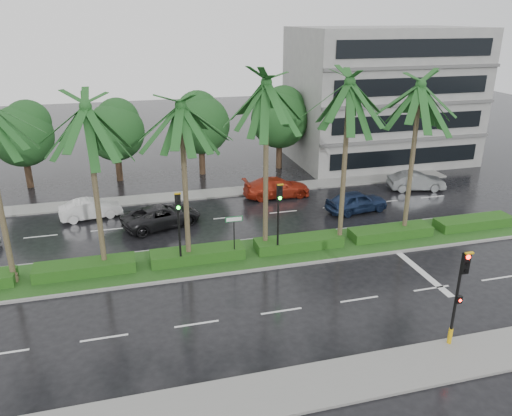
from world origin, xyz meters
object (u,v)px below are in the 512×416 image
object	(u,v)px
car_white	(91,209)
car_blue	(357,201)
car_darkgrey	(162,216)
car_grey	(416,181)
street_sign	(234,227)
signal_median_left	(179,219)
signal_near	(459,295)
car_red	(277,187)

from	to	relation	value
car_white	car_blue	size ratio (longest dim) A/B	0.92
car_darkgrey	car_grey	distance (m)	20.19
street_sign	car_grey	world-z (taller)	street_sign
car_white	car_darkgrey	distance (m)	5.25
signal_median_left	car_darkgrey	distance (m)	6.83
signal_near	car_grey	xyz separation A→B (m)	(9.63, 18.19, -1.78)
car_white	car_grey	xyz separation A→B (m)	(24.63, -0.55, 0.05)
signal_near	car_blue	size ratio (longest dim) A/B	0.98
signal_median_left	car_grey	size ratio (longest dim) A/B	1.00
car_darkgrey	car_blue	xyz separation A→B (m)	(13.46, -0.96, 0.04)
signal_median_left	car_grey	xyz separation A→B (m)	(19.63, 8.50, -2.28)
car_blue	car_grey	bearing A→B (deg)	-73.46
car_blue	street_sign	bearing A→B (deg)	109.78
signal_near	signal_median_left	xyz separation A→B (m)	(-10.00, 9.69, 0.49)
car_red	car_grey	size ratio (longest dim) A/B	1.16
signal_median_left	street_sign	bearing A→B (deg)	3.47
signal_median_left	car_grey	bearing A→B (deg)	23.42
car_darkgrey	car_red	world-z (taller)	car_red
car_white	car_darkgrey	xyz separation A→B (m)	(4.55, -2.63, 0.04)
street_sign	car_grey	xyz separation A→B (m)	(16.63, 8.32, -1.40)
signal_median_left	street_sign	distance (m)	3.13
car_red	signal_near	bearing A→B (deg)	-174.86
car_blue	car_grey	xyz separation A→B (m)	(6.63, 3.04, -0.03)
car_red	car_white	bearing A→B (deg)	94.31
car_white	car_blue	distance (m)	18.36
signal_near	car_darkgrey	bearing A→B (deg)	122.98
car_blue	car_grey	size ratio (longest dim) A/B	1.01
car_red	car_blue	xyz separation A→B (m)	(4.50, -4.43, 0.02)
car_darkgrey	car_grey	bearing A→B (deg)	-103.20
car_red	car_blue	size ratio (longest dim) A/B	1.15
signal_median_left	car_red	size ratio (longest dim) A/B	0.86
car_darkgrey	car_blue	distance (m)	13.49
car_darkgrey	car_red	distance (m)	9.61
car_grey	signal_median_left	bearing A→B (deg)	125.87
signal_median_left	car_white	xyz separation A→B (m)	(-5.00, 9.06, -2.33)
street_sign	car_red	world-z (taller)	street_sign
signal_near	car_grey	distance (m)	20.66
car_blue	signal_median_left	bearing A→B (deg)	104.74
car_darkgrey	car_blue	bearing A→B (deg)	-113.18
car_white	car_blue	xyz separation A→B (m)	(18.00, -3.59, 0.08)
car_grey	street_sign	bearing A→B (deg)	129.03
car_blue	car_darkgrey	bearing A→B (deg)	77.85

